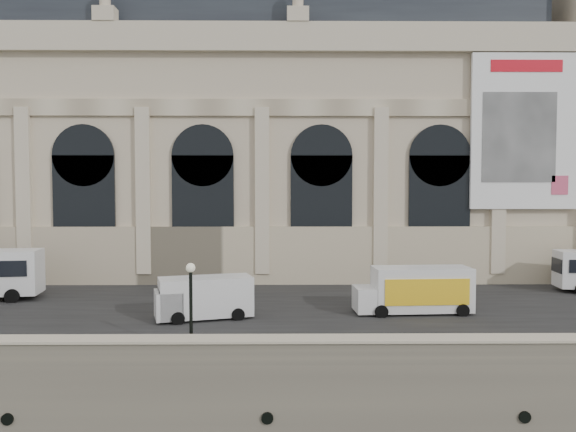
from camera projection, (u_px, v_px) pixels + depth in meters
quay at (258, 291)px, 60.99m from camera, size 160.00×70.00×6.00m
street at (244, 304)px, 39.87m from camera, size 160.00×24.00×0.06m
parapet at (225, 350)px, 26.46m from camera, size 160.00×1.40×1.21m
museum at (196, 133)px, 55.96m from camera, size 69.00×18.70×29.10m
van_c at (200, 298)px, 35.17m from camera, size 6.37×3.84×2.66m
box_truck at (415, 290)px, 36.85m from camera, size 7.73×3.08×3.06m
lamp_right at (191, 309)px, 27.78m from camera, size 0.46×0.46×4.56m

